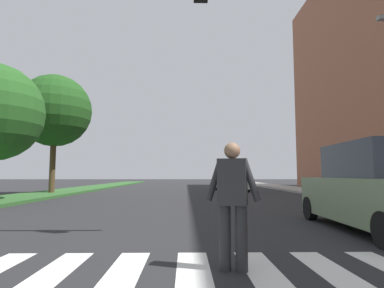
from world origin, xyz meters
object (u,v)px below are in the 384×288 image
at_px(suv_crossing, 378,189).
at_px(sedan_midblock, 231,181).
at_px(pedestrian_performer, 233,199).
at_px(tree_far, 55,111).

xyz_separation_m(suv_crossing, sedan_midblock, (-0.81, 18.02, -0.13)).
distance_m(pedestrian_performer, sedan_midblock, 21.13).
height_order(pedestrian_performer, suv_crossing, suv_crossing).
xyz_separation_m(tree_far, sedan_midblock, (12.00, 4.36, -4.58)).
bearing_deg(sedan_midblock, tree_far, -160.03).
relative_size(suv_crossing, sedan_midblock, 1.04).
bearing_deg(pedestrian_performer, suv_crossing, 38.34).
height_order(tree_far, pedestrian_performer, tree_far).
bearing_deg(tree_far, sedan_midblock, 19.97).
distance_m(tree_far, pedestrian_performer, 19.44).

